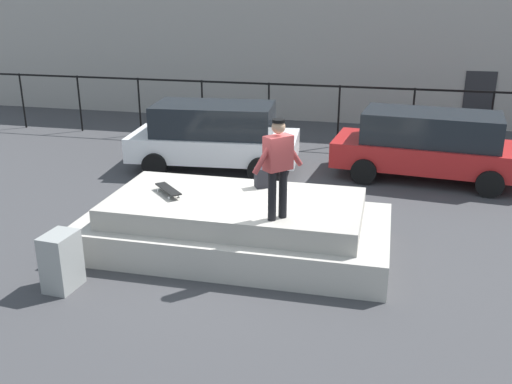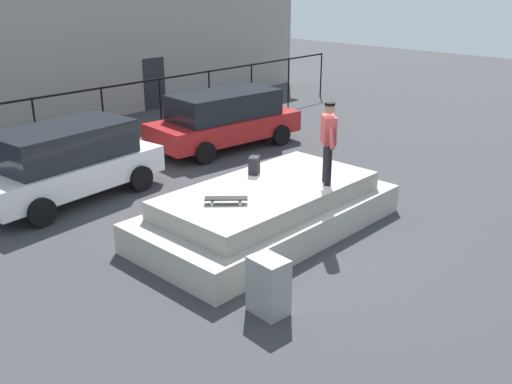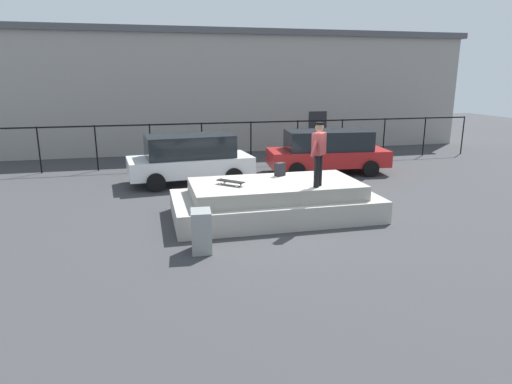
{
  "view_description": "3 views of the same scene",
  "coord_description": "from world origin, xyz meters",
  "px_view_note": "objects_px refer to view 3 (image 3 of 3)",
  "views": [
    {
      "loc": [
        2.57,
        -9.38,
        4.63
      ],
      "look_at": [
        0.09,
        1.14,
        0.75
      ],
      "focal_mm": 40.01,
      "sensor_mm": 36.0,
      "label": 1
    },
    {
      "loc": [
        -8.27,
        -7.34,
        5.04
      ],
      "look_at": [
        0.31,
        0.75,
        0.58
      ],
      "focal_mm": 40.44,
      "sensor_mm": 36.0,
      "label": 2
    },
    {
      "loc": [
        -3.48,
        -11.62,
        3.84
      ],
      "look_at": [
        -0.36,
        1.06,
        0.47
      ],
      "focal_mm": 31.75,
      "sensor_mm": 36.0,
      "label": 3
    }
  ],
  "objects_px": {
    "car_white_hatchback_near": "(190,158)",
    "car_red_hatchback_mid": "(328,151)",
    "skateboarder": "(319,150)",
    "skateboard": "(231,181)",
    "backpack": "(280,169)",
    "utility_box": "(201,231)"
  },
  "relations": [
    {
      "from": "skateboard",
      "to": "utility_box",
      "type": "bearing_deg",
      "value": -117.46
    },
    {
      "from": "skateboarder",
      "to": "backpack",
      "type": "relative_size",
      "value": 4.36
    },
    {
      "from": "backpack",
      "to": "car_white_hatchback_near",
      "type": "height_order",
      "value": "car_white_hatchback_near"
    },
    {
      "from": "skateboard",
      "to": "backpack",
      "type": "xyz_separation_m",
      "value": [
        1.62,
        0.81,
        0.09
      ]
    },
    {
      "from": "skateboarder",
      "to": "skateboard",
      "type": "height_order",
      "value": "skateboarder"
    },
    {
      "from": "car_white_hatchback_near",
      "to": "car_red_hatchback_mid",
      "type": "bearing_deg",
      "value": 4.18
    },
    {
      "from": "skateboard",
      "to": "backpack",
      "type": "height_order",
      "value": "backpack"
    },
    {
      "from": "utility_box",
      "to": "car_red_hatchback_mid",
      "type": "bearing_deg",
      "value": 55.16
    },
    {
      "from": "skateboard",
      "to": "utility_box",
      "type": "relative_size",
      "value": 0.75
    },
    {
      "from": "utility_box",
      "to": "skateboard",
      "type": "bearing_deg",
      "value": 67.34
    },
    {
      "from": "skateboarder",
      "to": "utility_box",
      "type": "distance_m",
      "value": 3.85
    },
    {
      "from": "skateboard",
      "to": "utility_box",
      "type": "xyz_separation_m",
      "value": [
        -1.06,
        -2.04,
        -0.62
      ]
    },
    {
      "from": "car_white_hatchback_near",
      "to": "car_red_hatchback_mid",
      "type": "distance_m",
      "value": 5.57
    },
    {
      "from": "utility_box",
      "to": "car_white_hatchback_near",
      "type": "bearing_deg",
      "value": 90.95
    },
    {
      "from": "skateboarder",
      "to": "car_white_hatchback_near",
      "type": "relative_size",
      "value": 0.37
    },
    {
      "from": "skateboarder",
      "to": "skateboard",
      "type": "distance_m",
      "value": 2.48
    },
    {
      "from": "backpack",
      "to": "car_red_hatchback_mid",
      "type": "bearing_deg",
      "value": -156.64
    },
    {
      "from": "backpack",
      "to": "car_white_hatchback_near",
      "type": "distance_m",
      "value": 4.59
    },
    {
      "from": "backpack",
      "to": "car_red_hatchback_mid",
      "type": "xyz_separation_m",
      "value": [
        3.34,
        4.41,
        -0.27
      ]
    },
    {
      "from": "car_white_hatchback_near",
      "to": "car_red_hatchback_mid",
      "type": "height_order",
      "value": "car_white_hatchback_near"
    },
    {
      "from": "skateboarder",
      "to": "car_red_hatchback_mid",
      "type": "bearing_deg",
      "value": 65.08
    },
    {
      "from": "skateboarder",
      "to": "backpack",
      "type": "height_order",
      "value": "skateboarder"
    }
  ]
}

